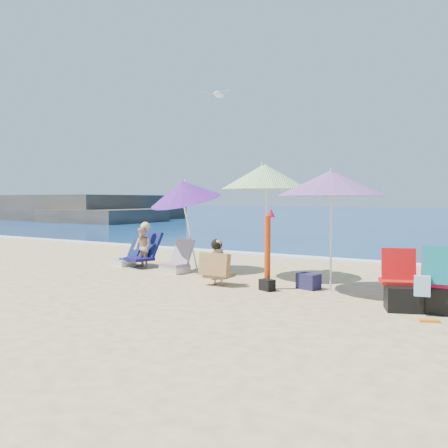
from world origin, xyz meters
The scene contains 19 objects.
ground centered at (0.00, 0.00, 0.00)m, with size 120.00×120.00×0.00m.
foam centered at (0.00, 5.10, 0.02)m, with size 120.00×0.50×0.04m.
headland centered at (-27.29, 19.73, 0.57)m, with size 20.50×11.50×2.60m.
umbrella_turquoise centered at (1.87, 0.93, 1.85)m, with size 2.40×2.40×2.11m.
umbrella_striped centered at (0.24, 1.66, 2.03)m, with size 2.16×2.16×2.32m.
umbrella_blue centered at (-1.65, 1.53, 1.76)m, with size 1.95×2.00×2.15m.
furled_umbrella centered at (0.84, 0.62, 0.79)m, with size 0.19×0.26×1.43m.
chair_navy centered at (-3.32, 1.55, 0.17)m, with size 0.67×0.70×0.63m.
chair_rainbow centered at (-1.68, 1.30, 0.19)m, with size 0.58×0.68×0.71m.
camp_chair_left centered at (3.15, 0.24, 0.26)m, with size 0.73×0.82×0.86m.
camp_chair_right centered at (3.64, 0.30, 0.34)m, with size 0.56×0.74×0.95m.
person_center centered at (-0.12, 0.46, 0.42)m, with size 0.59×0.49×0.86m.
person_left centered at (-2.79, 1.49, 0.48)m, with size 0.74×0.92×1.05m.
bag_black_a centered at (-1.07, 1.80, 0.10)m, with size 0.31×0.27×0.19m.
bag_tan centered at (-0.63, 1.02, 0.13)m, with size 0.35×0.29×0.26m.
bag_navy_b centered at (1.44, 1.01, 0.14)m, with size 0.42×0.36×0.27m.
bag_black_b centered at (0.89, 0.49, 0.10)m, with size 0.30×0.26×0.20m.
orange_item centered at (3.60, -0.31, 0.02)m, with size 0.27×0.20×0.03m.
seagull centered at (-0.90, 1.77, 3.81)m, with size 0.71×0.42×0.13m.
Camera 1 is at (4.47, -6.80, 1.58)m, focal length 37.80 mm.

